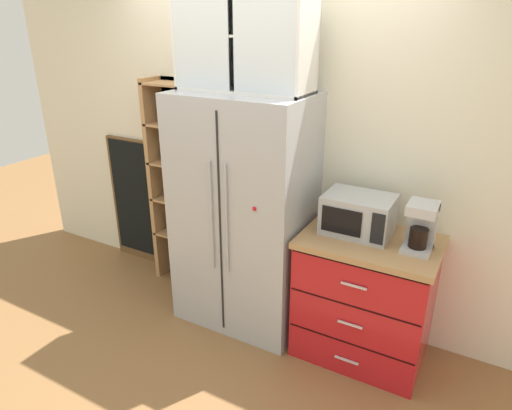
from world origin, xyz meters
The scene contains 12 objects.
ground_plane centered at (0.00, 0.00, 0.00)m, with size 10.80×10.80×0.00m, color olive.
wall_back_cream centered at (0.00, 0.40, 1.27)m, with size 5.09×0.10×2.55m, color silver.
refrigerator centered at (0.00, 0.03, 0.88)m, with size 0.95×0.66×1.76m.
pantry_shelf_column centered at (-0.76, 0.29, 0.92)m, with size 0.53×0.27×1.77m.
counter_cabinet centered at (0.94, 0.05, 0.45)m, with size 0.88×0.63×0.89m.
microwave centered at (0.83, 0.10, 1.02)m, with size 0.44×0.33×0.26m.
coffee_maker centered at (1.23, 0.06, 1.05)m, with size 0.17×0.20×0.31m.
mug_charcoal centered at (0.94, 0.08, 0.94)m, with size 0.11×0.07×0.09m.
bottle_cobalt centered at (0.94, 0.04, 1.00)m, with size 0.06×0.06×0.26m.
bottle_clear centered at (0.94, 0.07, 1.00)m, with size 0.06×0.06×0.24m.
upper_cabinet centered at (0.00, 0.08, 2.10)m, with size 0.91×0.32×0.70m.
chalkboard_menu centered at (-1.35, 0.33, 0.61)m, with size 0.60×0.04×1.21m.
Camera 1 is at (1.55, -2.57, 2.20)m, focal length 31.54 mm.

